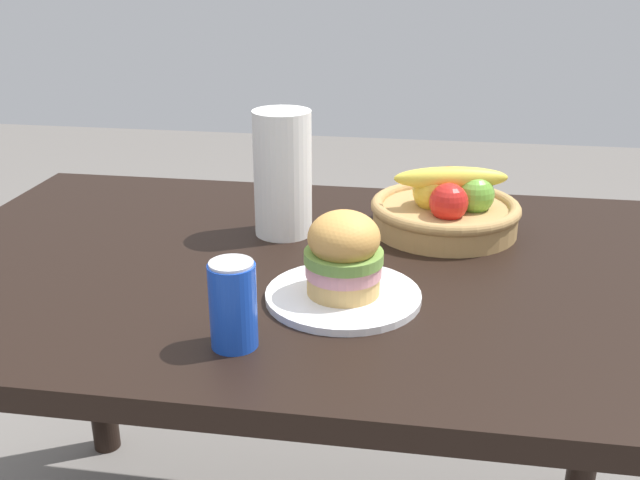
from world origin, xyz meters
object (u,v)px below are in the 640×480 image
Objects in this scene: paper_towel_roll at (283,174)px; fruit_basket at (446,208)px; sandwich at (344,254)px; plate at (343,296)px; soda_can at (233,305)px.

fruit_basket is at bearing 11.07° from paper_towel_roll.
plate is at bearing 180.00° from sandwich.
plate is 0.37m from fruit_basket.
paper_towel_roll is (-0.02, 0.44, 0.06)m from soda_can.
fruit_basket is (0.16, 0.33, 0.04)m from plate.
sandwich is at bearing 51.79° from soda_can.
soda_can is 0.44m from paper_towel_roll.
paper_towel_roll is at bearing 119.29° from sandwich.
soda_can is 0.53× the size of paper_towel_roll.
paper_towel_roll reaches higher than fruit_basket.
paper_towel_roll is (-0.15, 0.27, 0.11)m from plate.
soda_can is at bearing -120.24° from fruit_basket.
soda_can is at bearing -87.30° from paper_towel_roll.
plate is at bearing -115.66° from fruit_basket.
paper_towel_roll reaches higher than plate.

